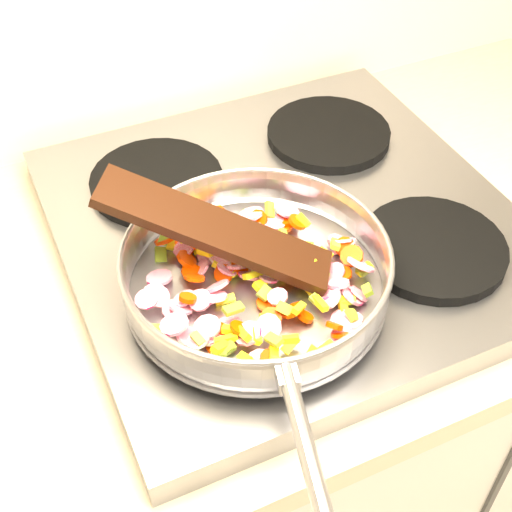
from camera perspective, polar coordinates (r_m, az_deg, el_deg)
name	(u,v)px	position (r m, az deg, el deg)	size (l,w,h in m)	color
cooktop	(287,228)	(0.99, 2.51, 2.24)	(0.60, 0.60, 0.04)	#939399
grate_fl	(234,317)	(0.84, -1.75, -4.91)	(0.19, 0.19, 0.02)	black
grate_fr	(433,248)	(0.95, 13.98, 0.61)	(0.19, 0.19, 0.02)	black
grate_bl	(157,181)	(1.03, -7.95, 5.95)	(0.19, 0.19, 0.02)	black
grate_br	(329,134)	(1.12, 5.83, 9.71)	(0.19, 0.19, 0.02)	black
saute_pan	(256,270)	(0.83, 0.03, -1.14)	(0.36, 0.52, 0.06)	#9E9EA5
vegetable_heap	(257,279)	(0.84, 0.08, -1.83)	(0.29, 0.29, 0.05)	#DE3400
wooden_spatula	(216,230)	(0.83, -3.25, 2.07)	(0.28, 0.06, 0.01)	black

